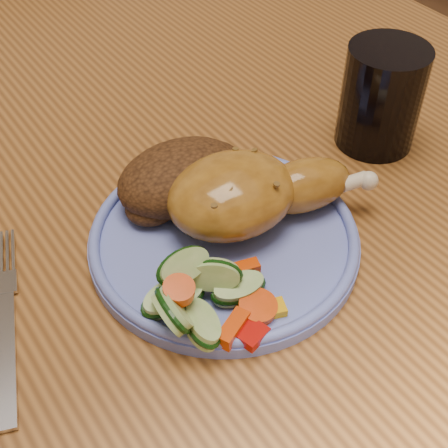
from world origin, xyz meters
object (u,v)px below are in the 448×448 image
object	(u,v)px
dining_table	(209,211)
fork	(6,325)
drinking_glass	(381,97)
chair_far	(30,92)
plate	(224,241)

from	to	relation	value
dining_table	fork	size ratio (longest dim) A/B	8.24
fork	drinking_glass	xyz separation A→B (m)	(0.42, 0.01, 0.05)
dining_table	fork	distance (m)	0.29
dining_table	fork	xyz separation A→B (m)	(-0.26, -0.09, 0.09)
fork	drinking_glass	distance (m)	0.42
chair_far	fork	xyz separation A→B (m)	(-0.26, -0.72, 0.26)
chair_far	fork	distance (m)	0.81
dining_table	chair_far	bearing A→B (deg)	90.00
plate	dining_table	bearing A→B (deg)	62.52
drinking_glass	fork	bearing A→B (deg)	-178.54
plate	fork	distance (m)	0.20
chair_far	drinking_glass	world-z (taller)	chair_far
plate	chair_far	bearing A→B (deg)	85.24
drinking_glass	plate	bearing A→B (deg)	-170.74
fork	plate	bearing A→B (deg)	-7.45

